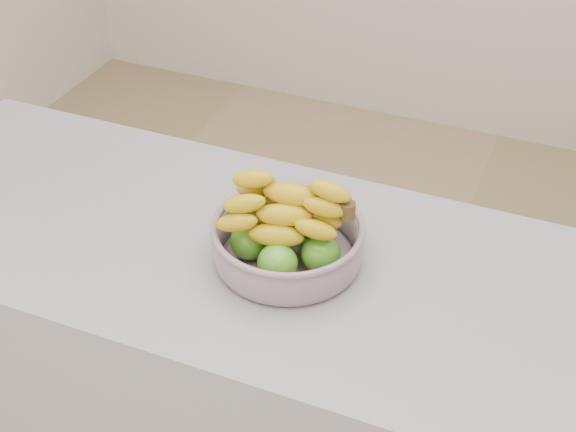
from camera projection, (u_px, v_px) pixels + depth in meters
fruit_bowl at (288, 237)px, 1.44m from camera, size 0.28×0.28×0.17m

